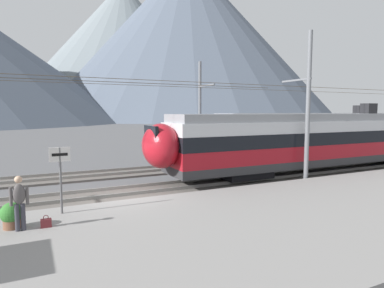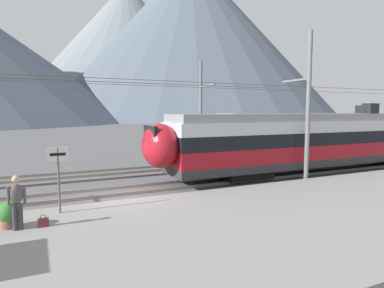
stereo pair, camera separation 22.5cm
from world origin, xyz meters
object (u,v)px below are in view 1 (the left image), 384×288
object	(u,v)px
train_far_track	(327,132)
catenary_mast_mid	(306,106)
train_near_platform	(326,139)
passenger_walking	(19,200)
catenary_mast_far_side	(201,110)
handbag_beside_passenger	(46,223)
platform_sign	(60,165)
potted_plant_platform_edge	(11,214)

from	to	relation	value
train_far_track	catenary_mast_mid	world-z (taller)	catenary_mast_mid
train_near_platform	passenger_walking	bearing A→B (deg)	-165.95
catenary_mast_mid	catenary_mast_far_side	distance (m)	9.21
handbag_beside_passenger	train_near_platform	bearing A→B (deg)	14.64
catenary_mast_mid	passenger_walking	world-z (taller)	catenary_mast_mid
train_far_track	platform_sign	distance (m)	23.82
catenary_mast_far_side	potted_plant_platform_edge	xyz separation A→B (m)	(-12.41, -11.24, -3.26)
train_near_platform	potted_plant_platform_edge	size ratio (longest dim) A/B	29.86
potted_plant_platform_edge	catenary_mast_far_side	bearing A→B (deg)	42.18
train_far_track	handbag_beside_passenger	world-z (taller)	train_far_track
train_far_track	potted_plant_platform_edge	world-z (taller)	train_far_track
catenary_mast_far_side	potted_plant_platform_edge	distance (m)	17.06
platform_sign	potted_plant_platform_edge	size ratio (longest dim) A/B	2.90
handbag_beside_passenger	catenary_mast_mid	bearing A→B (deg)	11.01
platform_sign	catenary_mast_far_side	bearing A→B (deg)	43.43
platform_sign	handbag_beside_passenger	world-z (taller)	platform_sign
potted_plant_platform_edge	passenger_walking	bearing A→B (deg)	-54.95
train_near_platform	train_far_track	bearing A→B (deg)	41.36
train_near_platform	handbag_beside_passenger	size ratio (longest dim) A/B	62.33
train_near_platform	potted_plant_platform_edge	distance (m)	18.36
passenger_walking	handbag_beside_passenger	distance (m)	1.07
train_far_track	catenary_mast_far_side	xyz separation A→B (m)	(-11.41, 1.94, 1.85)
train_near_platform	catenary_mast_mid	distance (m)	4.53
platform_sign	passenger_walking	world-z (taller)	platform_sign
train_near_platform	handbag_beside_passenger	bearing A→B (deg)	-165.36
catenary_mast_mid	handbag_beside_passenger	distance (m)	14.06
train_near_platform	catenary_mast_far_side	distance (m)	9.21
handbag_beside_passenger	platform_sign	bearing A→B (deg)	66.49
train_far_track	train_near_platform	bearing A→B (deg)	-138.64
catenary_mast_mid	potted_plant_platform_edge	distance (m)	14.84
train_near_platform	catenary_mast_far_side	xyz separation A→B (m)	(-5.44, 7.19, 1.85)
potted_plant_platform_edge	handbag_beside_passenger	bearing A→B (deg)	-20.89
train_near_platform	catenary_mast_mid	size ratio (longest dim) A/B	0.64
train_near_platform	passenger_walking	world-z (taller)	train_near_platform
handbag_beside_passenger	train_far_track	bearing A→B (deg)	22.92
catenary_mast_mid	passenger_walking	xyz separation A→B (m)	(-14.01, -2.58, -2.96)
catenary_mast_far_side	handbag_beside_passenger	world-z (taller)	catenary_mast_far_side
train_near_platform	catenary_mast_mid	bearing A→B (deg)	-153.05
platform_sign	train_far_track	bearing A→B (deg)	20.57
catenary_mast_far_side	potted_plant_platform_edge	bearing A→B (deg)	-137.82
catenary_mast_far_side	potted_plant_platform_edge	world-z (taller)	catenary_mast_far_side
train_near_platform	catenary_mast_far_side	bearing A→B (deg)	127.12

